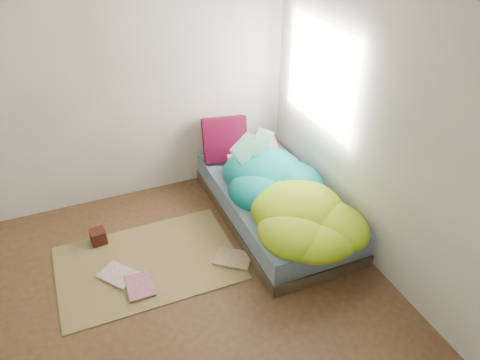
# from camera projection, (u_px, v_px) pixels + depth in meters

# --- Properties ---
(ground) EXTENTS (3.50, 3.50, 0.00)m
(ground) POSITION_uv_depth(u_px,v_px,m) (181.00, 301.00, 3.90)
(ground) COLOR #48271B
(ground) RESTS_ON ground
(room_walls) EXTENTS (3.54, 3.54, 2.62)m
(room_walls) POSITION_uv_depth(u_px,v_px,m) (165.00, 125.00, 3.02)
(room_walls) COLOR #B8B6AF
(room_walls) RESTS_ON ground
(bed) EXTENTS (1.00, 2.00, 0.34)m
(bed) POSITION_uv_depth(u_px,v_px,m) (274.00, 204.00, 4.76)
(bed) COLOR #31271B
(bed) RESTS_ON ground
(duvet) EXTENTS (0.96, 1.84, 0.34)m
(duvet) POSITION_uv_depth(u_px,v_px,m) (286.00, 188.00, 4.41)
(duvet) COLOR #07646B
(duvet) RESTS_ON bed
(rug) EXTENTS (1.60, 1.10, 0.01)m
(rug) POSITION_uv_depth(u_px,v_px,m) (148.00, 263.00, 4.28)
(rug) COLOR brown
(rug) RESTS_ON ground
(pillow_floral) EXTENTS (0.65, 0.48, 0.13)m
(pillow_floral) POSITION_uv_depth(u_px,v_px,m) (251.00, 149.00, 5.23)
(pillow_floral) COLOR beige
(pillow_floral) RESTS_ON bed
(pillow_magenta) EXTENTS (0.49, 0.23, 0.47)m
(pillow_magenta) POSITION_uv_depth(u_px,v_px,m) (225.00, 139.00, 5.08)
(pillow_magenta) COLOR #460424
(pillow_magenta) RESTS_ON bed
(open_book) EXTENTS (0.45, 0.21, 0.27)m
(open_book) POSITION_uv_depth(u_px,v_px,m) (253.00, 138.00, 4.60)
(open_book) COLOR green
(open_book) RESTS_ON duvet
(wooden_box) EXTENTS (0.15, 0.15, 0.14)m
(wooden_box) POSITION_uv_depth(u_px,v_px,m) (98.00, 237.00, 4.47)
(wooden_box) COLOR #33130B
(wooden_box) RESTS_ON rug
(floor_book_a) EXTENTS (0.38, 0.39, 0.02)m
(floor_book_a) POSITION_uv_depth(u_px,v_px,m) (109.00, 283.00, 4.04)
(floor_book_a) COLOR silver
(floor_book_a) RESTS_ON rug
(floor_book_b) EXTENTS (0.24, 0.32, 0.03)m
(floor_book_b) POSITION_uv_depth(u_px,v_px,m) (126.00, 290.00, 3.97)
(floor_book_b) COLOR #CF778A
(floor_book_b) RESTS_ON rug
(floor_book_c) EXTENTS (0.41, 0.39, 0.03)m
(floor_book_c) POSITION_uv_depth(u_px,v_px,m) (229.00, 268.00, 4.20)
(floor_book_c) COLOR tan
(floor_book_c) RESTS_ON rug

